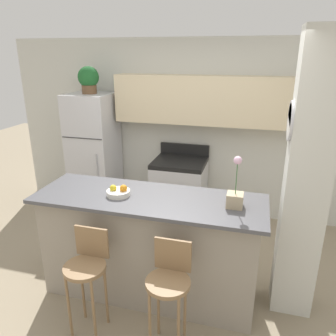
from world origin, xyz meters
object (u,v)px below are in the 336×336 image
(potted_plant_on_fridge, at_px, (89,79))
(fruit_bowl, at_px, (119,192))
(stove_range, at_px, (179,190))
(orchid_vase, at_px, (235,195))
(refrigerator, at_px, (94,154))
(bar_stool_right, at_px, (169,282))
(bar_stool_left, at_px, (87,267))

(potted_plant_on_fridge, bearing_deg, fruit_bowl, -55.84)
(stove_range, bearing_deg, orchid_vase, -61.55)
(stove_range, distance_m, fruit_bowl, 1.79)
(refrigerator, distance_m, fruit_bowl, 2.02)
(bar_stool_right, xyz_separation_m, orchid_vase, (0.43, 0.59, 0.54))
(stove_range, distance_m, bar_stool_right, 2.26)
(bar_stool_left, relative_size, potted_plant_on_fridge, 2.54)
(stove_range, xyz_separation_m, bar_stool_left, (-0.27, -2.21, 0.17))
(potted_plant_on_fridge, relative_size, orchid_vase, 0.81)
(orchid_vase, bearing_deg, bar_stool_left, -152.76)
(refrigerator, xyz_separation_m, stove_range, (1.33, 0.00, -0.44))
(bar_stool_left, bearing_deg, stove_range, 82.92)
(refrigerator, distance_m, bar_stool_left, 2.46)
(refrigerator, relative_size, stove_range, 1.68)
(bar_stool_right, distance_m, fruit_bowl, 0.97)
(potted_plant_on_fridge, bearing_deg, refrigerator, -62.99)
(fruit_bowl, bearing_deg, bar_stool_left, -97.81)
(bar_stool_right, relative_size, fruit_bowl, 4.29)
(refrigerator, bearing_deg, fruit_bowl, -55.84)
(refrigerator, height_order, bar_stool_left, refrigerator)
(bar_stool_left, xyz_separation_m, orchid_vase, (1.15, 0.59, 0.54))
(orchid_vase, bearing_deg, potted_plant_on_fridge, 143.76)
(bar_stool_left, relative_size, fruit_bowl, 4.29)
(bar_stool_right, distance_m, potted_plant_on_fridge, 3.14)
(orchid_vase, relative_size, fruit_bowl, 2.08)
(bar_stool_right, height_order, potted_plant_on_fridge, potted_plant_on_fridge)
(refrigerator, bearing_deg, potted_plant_on_fridge, 117.01)
(refrigerator, bearing_deg, bar_stool_right, -51.26)
(refrigerator, distance_m, stove_range, 1.40)
(stove_range, bearing_deg, potted_plant_on_fridge, -179.87)
(refrigerator, bearing_deg, stove_range, 0.13)
(stove_range, height_order, fruit_bowl, fruit_bowl)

